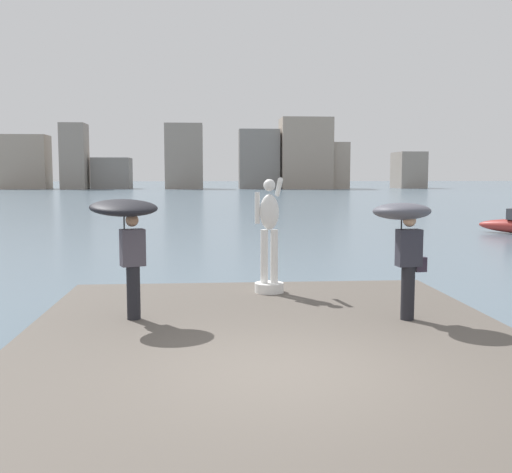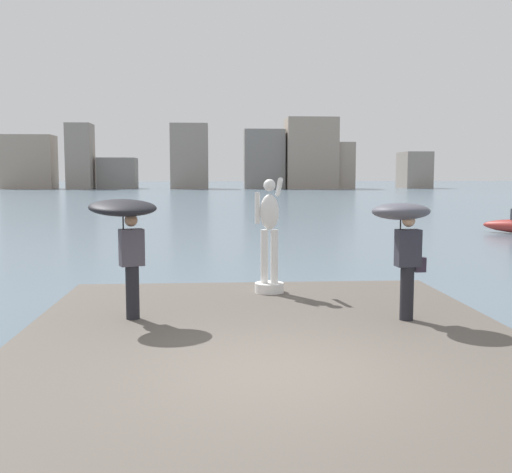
# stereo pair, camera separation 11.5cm
# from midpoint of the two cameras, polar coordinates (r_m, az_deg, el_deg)

# --- Properties ---
(ground_plane) EXTENTS (400.00, 400.00, 0.00)m
(ground_plane) POSITION_cam_midpoint_polar(r_m,az_deg,el_deg) (47.24, -2.85, 2.47)
(ground_plane) COLOR slate
(pier) EXTENTS (7.49, 9.05, 0.40)m
(pier) POSITION_cam_midpoint_polar(r_m,az_deg,el_deg) (9.09, 1.75, -10.55)
(pier) COLOR #564F47
(pier) RESTS_ON ground
(statue_white_figure) EXTENTS (0.58, 0.85, 2.30)m
(statue_white_figure) POSITION_cam_midpoint_polar(r_m,az_deg,el_deg) (12.18, 1.52, -0.64)
(statue_white_figure) COLOR white
(statue_white_figure) RESTS_ON pier
(onlooker_left) EXTENTS (1.41, 1.42, 2.00)m
(onlooker_left) POSITION_cam_midpoint_polar(r_m,az_deg,el_deg) (10.07, -11.78, 1.20)
(onlooker_left) COLOR black
(onlooker_left) RESTS_ON pier
(onlooker_right) EXTENTS (0.99, 1.00, 1.92)m
(onlooker_right) POSITION_cam_midpoint_polar(r_m,az_deg,el_deg) (10.11, 13.89, 0.75)
(onlooker_right) COLOR black
(onlooker_right) RESTS_ON pier
(distant_skyline) EXTENTS (82.40, 10.90, 13.38)m
(distant_skyline) POSITION_cam_midpoint_polar(r_m,az_deg,el_deg) (118.08, -2.85, 7.13)
(distant_skyline) COLOR gray
(distant_skyline) RESTS_ON ground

